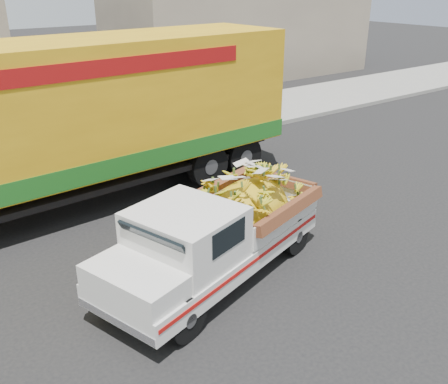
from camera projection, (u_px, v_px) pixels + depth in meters
ground at (151, 273)px, 9.18m from camera, size 100.00×100.00×0.00m
curb at (43, 173)px, 13.68m from camera, size 60.00×0.25×0.15m
sidewalk at (20, 153)px, 15.23m from camera, size 60.00×4.00×0.14m
building_right at (241, 18)px, 26.81m from camera, size 14.00×6.00×6.00m
pickup_truck at (226, 227)px, 9.00m from camera, size 4.89×2.91×1.62m
semi_trailer at (54, 121)px, 10.92m from camera, size 12.04×3.12×3.80m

